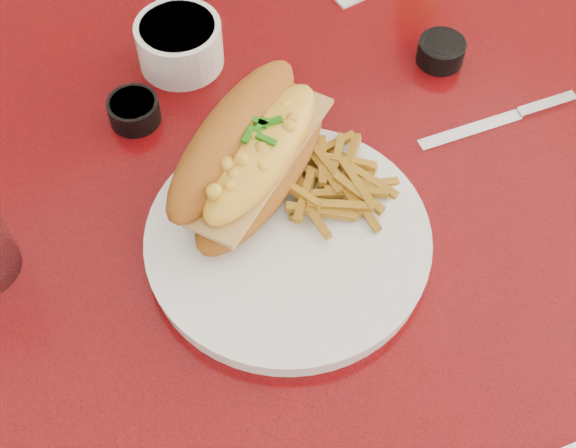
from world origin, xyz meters
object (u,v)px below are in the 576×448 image
object	(u,v)px
booth_bench_far	(169,5)
fork	(284,168)
gravy_ramekin	(179,43)
knife	(512,116)
diner_table	(328,215)
dinner_plate	(288,241)
mac_hoagie	(251,153)
sauce_cup_right	(441,51)
sauce_cup_left	(134,110)

from	to	relation	value
booth_bench_far	fork	world-z (taller)	booth_bench_far
gravy_ramekin	knife	world-z (taller)	gravy_ramekin
booth_bench_far	knife	size ratio (longest dim) A/B	6.39
diner_table	knife	distance (m)	0.25
dinner_plate	mac_hoagie	size ratio (longest dim) A/B	1.38
booth_bench_far	dinner_plate	xyz separation A→B (m)	(-0.10, -0.93, 0.49)
diner_table	fork	distance (m)	0.20
dinner_plate	gravy_ramekin	size ratio (longest dim) A/B	2.58
dinner_plate	sauce_cup_right	distance (m)	0.30
sauce_cup_left	sauce_cup_right	distance (m)	0.35
gravy_ramekin	sauce_cup_right	xyz separation A→B (m)	(0.27, -0.11, -0.01)
sauce_cup_left	gravy_ramekin	bearing A→B (deg)	42.02
diner_table	mac_hoagie	distance (m)	0.25
diner_table	booth_bench_far	world-z (taller)	booth_bench_far
booth_bench_far	knife	bearing A→B (deg)	-77.98
diner_table	sauce_cup_left	distance (m)	0.28
gravy_ramekin	dinner_plate	bearing A→B (deg)	-85.78
sauce_cup_left	sauce_cup_right	xyz separation A→B (m)	(0.34, -0.04, -0.00)
sauce_cup_right	sauce_cup_left	bearing A→B (deg)	173.32
gravy_ramekin	fork	bearing A→B (deg)	-77.05
booth_bench_far	sauce_cup_right	bearing A→B (deg)	-78.71
fork	sauce_cup_right	xyz separation A→B (m)	(0.23, 0.09, -0.00)
knife	mac_hoagie	bearing A→B (deg)	177.91
gravy_ramekin	sauce_cup_left	bearing A→B (deg)	-137.98
booth_bench_far	mac_hoagie	bearing A→B (deg)	-97.18
sauce_cup_right	knife	distance (m)	0.11
sauce_cup_right	diner_table	bearing A→B (deg)	-161.54
booth_bench_far	knife	xyz separation A→B (m)	(0.18, -0.87, 0.49)
booth_bench_far	mac_hoagie	world-z (taller)	booth_bench_far
sauce_cup_left	knife	world-z (taller)	sauce_cup_left
diner_table	booth_bench_far	size ratio (longest dim) A/B	1.03
mac_hoagie	sauce_cup_left	distance (m)	0.17
dinner_plate	sauce_cup_left	bearing A→B (deg)	113.69
dinner_plate	booth_bench_far	bearing A→B (deg)	83.87
mac_hoagie	gravy_ramekin	world-z (taller)	mac_hoagie
diner_table	sauce_cup_right	size ratio (longest dim) A/B	17.64
sauce_cup_right	knife	size ratio (longest dim) A/B	0.37
gravy_ramekin	sauce_cup_right	world-z (taller)	gravy_ramekin
mac_hoagie	sauce_cup_left	xyz separation A→B (m)	(-0.08, 0.14, -0.04)
mac_hoagie	fork	size ratio (longest dim) A/B	1.79
dinner_plate	mac_hoagie	distance (m)	0.09
diner_table	gravy_ramekin	world-z (taller)	gravy_ramekin
gravy_ramekin	booth_bench_far	bearing A→B (deg)	79.58
knife	sauce_cup_left	bearing A→B (deg)	158.81
gravy_ramekin	mac_hoagie	bearing A→B (deg)	-86.40
fork	sauce_cup_right	world-z (taller)	sauce_cup_right
diner_table	mac_hoagie	world-z (taller)	mac_hoagie
fork	gravy_ramekin	distance (m)	0.20
booth_bench_far	mac_hoagie	distance (m)	1.02
dinner_plate	knife	world-z (taller)	dinner_plate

